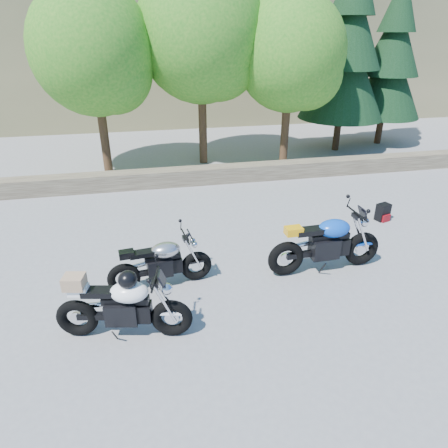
{
  "coord_description": "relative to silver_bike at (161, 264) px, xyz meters",
  "views": [
    {
      "loc": [
        -1.27,
        -6.19,
        4.36
      ],
      "look_at": [
        0.2,
        1.0,
        0.75
      ],
      "focal_mm": 32.0,
      "sensor_mm": 36.0,
      "label": 1
    }
  ],
  "objects": [
    {
      "name": "ground",
      "position": [
        1.15,
        -0.16,
        -0.48
      ],
      "size": [
        90.0,
        90.0,
        0.0
      ],
      "primitive_type": "plane",
      "color": "gray",
      "rests_on": "ground"
    },
    {
      "name": "stone_wall",
      "position": [
        1.15,
        5.34,
        -0.23
      ],
      "size": [
        22.0,
        0.55,
        0.5
      ],
      "primitive_type": "cube",
      "color": "brown",
      "rests_on": "ground"
    },
    {
      "name": "tree_decid_left",
      "position": [
        -1.25,
        6.98,
        3.16
      ],
      "size": [
        3.67,
        3.67,
        5.62
      ],
      "color": "#382314",
      "rests_on": "ground"
    },
    {
      "name": "tree_decid_mid",
      "position": [
        2.06,
        7.38,
        3.56
      ],
      "size": [
        4.08,
        4.08,
        6.24
      ],
      "color": "#382314",
      "rests_on": "ground"
    },
    {
      "name": "tree_decid_right",
      "position": [
        4.85,
        6.78,
        3.02
      ],
      "size": [
        3.54,
        3.54,
        5.41
      ],
      "color": "#382314",
      "rests_on": "ground"
    },
    {
      "name": "conifer_near",
      "position": [
        7.35,
        8.04,
        3.2
      ],
      "size": [
        3.17,
        3.17,
        7.06
      ],
      "color": "#382314",
      "rests_on": "ground"
    },
    {
      "name": "conifer_far",
      "position": [
        9.55,
        8.64,
        2.79
      ],
      "size": [
        2.82,
        2.82,
        6.27
      ],
      "color": "#382314",
      "rests_on": "ground"
    },
    {
      "name": "silver_bike",
      "position": [
        0.0,
        0.0,
        0.0
      ],
      "size": [
        1.95,
        0.62,
        0.98
      ],
      "rotation": [
        0.0,
        0.0,
        0.12
      ],
      "color": "black",
      "rests_on": "ground"
    },
    {
      "name": "white_bike",
      "position": [
        -0.66,
        -1.24,
        0.1
      ],
      "size": [
        2.1,
        0.73,
        1.17
      ],
      "rotation": [
        0.0,
        0.0,
        -0.2
      ],
      "color": "black",
      "rests_on": "ground"
    },
    {
      "name": "blue_bike",
      "position": [
        3.2,
        -0.08,
        0.1
      ],
      "size": [
        2.36,
        0.75,
        1.18
      ],
      "rotation": [
        0.0,
        0.0,
        0.04
      ],
      "color": "black",
      "rests_on": "ground"
    },
    {
      "name": "backpack",
      "position": [
        5.61,
        1.76,
        -0.27
      ],
      "size": [
        0.37,
        0.34,
        0.43
      ],
      "rotation": [
        0.0,
        0.0,
        0.3
      ],
      "color": "black",
      "rests_on": "ground"
    }
  ]
}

